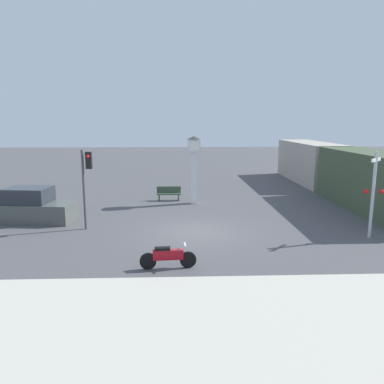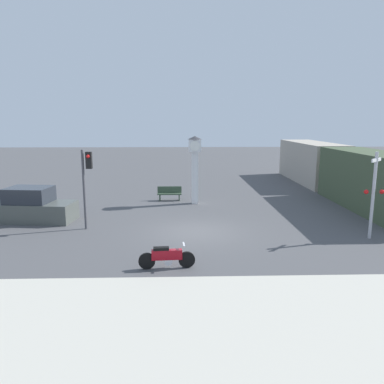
# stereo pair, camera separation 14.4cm
# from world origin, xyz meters

# --- Properties ---
(ground_plane) EXTENTS (120.00, 120.00, 0.00)m
(ground_plane) POSITION_xyz_m (0.00, 0.00, 0.00)
(ground_plane) COLOR #4C4C4F
(sidewalk_strip) EXTENTS (36.00, 6.00, 0.10)m
(sidewalk_strip) POSITION_xyz_m (0.00, -8.45, 0.05)
(sidewalk_strip) COLOR #BCB7A8
(sidewalk_strip) RESTS_ON ground_plane
(motorcycle) EXTENTS (2.02, 0.44, 0.89)m
(motorcycle) POSITION_xyz_m (-1.24, -4.45, 0.43)
(motorcycle) COLOR black
(motorcycle) RESTS_ON ground_plane
(clock_tower) EXTENTS (0.92, 0.92, 4.28)m
(clock_tower) POSITION_xyz_m (0.17, 6.29, 2.82)
(clock_tower) COLOR white
(clock_tower) RESTS_ON ground_plane
(freight_train) EXTENTS (2.80, 20.94, 3.40)m
(freight_train) POSITION_xyz_m (10.65, 9.60, 1.70)
(freight_train) COLOR #425138
(freight_train) RESTS_ON ground_plane
(traffic_light) EXTENTS (0.50, 0.35, 3.86)m
(traffic_light) POSITION_xyz_m (-5.21, 0.68, 2.67)
(traffic_light) COLOR #47474C
(traffic_light) RESTS_ON ground_plane
(railroad_crossing_signal) EXTENTS (0.90, 0.82, 3.88)m
(railroad_crossing_signal) POSITION_xyz_m (7.76, -1.21, 2.11)
(railroad_crossing_signal) COLOR #B7B7BC
(railroad_crossing_signal) RESTS_ON ground_plane
(bench) EXTENTS (1.60, 0.44, 0.92)m
(bench) POSITION_xyz_m (-1.47, 7.30, 0.49)
(bench) COLOR #384C38
(bench) RESTS_ON ground_plane
(parked_car) EXTENTS (4.38, 2.27, 1.80)m
(parked_car) POSITION_xyz_m (-8.51, 2.29, 0.75)
(parked_car) COLOR #4C514C
(parked_car) RESTS_ON ground_plane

